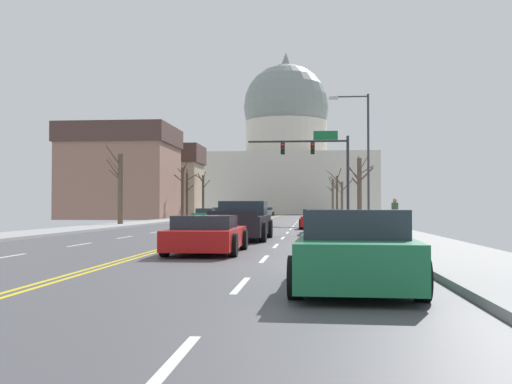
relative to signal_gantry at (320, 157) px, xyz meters
name	(u,v)px	position (x,y,z in m)	size (l,w,h in m)	color
ground	(229,230)	(-5.43, -12.51, -5.19)	(20.00, 180.00, 0.20)	#48484D
signal_gantry	(320,157)	(0.00, 0.00, 0.00)	(7.91, 0.41, 7.15)	#28282D
street_lamp_right	(363,148)	(2.45, -10.25, -0.28)	(2.43, 0.24, 8.08)	#333338
capitol_building	(286,154)	(-5.43, 68.10, 6.20)	(33.64, 20.67, 31.19)	beige
sedan_near_00	(318,218)	(-0.23, -3.95, -4.66)	(2.07, 4.61, 1.19)	black
sedan_near_01	(317,220)	(-0.36, -9.70, -4.65)	(2.14, 4.54, 1.21)	#B71414
sedan_near_02	(325,222)	(-0.03, -16.82, -4.64)	(2.08, 4.72, 1.24)	#9EA3A8
pickup_truck_near_03	(242,222)	(-3.57, -22.39, -4.49)	(2.35, 5.54, 1.59)	black
sedan_near_04	(207,235)	(-3.77, -29.57, -4.69)	(2.13, 4.52, 1.10)	#B71414
sedan_near_05	(354,252)	(-0.01, -36.85, -4.61)	(2.13, 4.27, 1.31)	#1E7247
sedan_oncoming_00	(205,215)	(-10.44, 7.53, -4.65)	(2.02, 4.64, 1.19)	#1E7247
sedan_oncoming_01	(220,213)	(-10.73, 18.97, -4.62)	(2.14, 4.63, 1.26)	#6B6056
sedan_oncoming_02	(236,213)	(-10.46, 30.50, -4.63)	(2.12, 4.59, 1.21)	silver
sedan_oncoming_03	(267,212)	(-7.29, 42.80, -4.61)	(2.06, 4.65, 1.25)	#9EA3A8
flank_building_00	(121,172)	(-21.41, 16.72, -0.09)	(11.67, 10.28, 10.11)	#8C6656
flank_building_01	(147,181)	(-21.81, 28.47, -0.54)	(14.40, 7.11, 9.19)	tan
bare_tree_00	(337,194)	(2.76, 33.26, -2.16)	(1.94, 2.32, 6.32)	#423328
bare_tree_01	(203,193)	(-13.99, 26.04, -2.18)	(2.43, 2.38, 5.64)	#4C3D2D
bare_tree_02	(359,188)	(2.78, -3.33, -2.55)	(1.68, 2.52, 4.97)	brown
bare_tree_03	(120,186)	(-14.21, -5.56, -2.42)	(1.31, 2.75, 5.49)	brown
bare_tree_04	(342,196)	(2.77, 21.08, -2.71)	(2.58, 1.41, 5.00)	brown
bare_tree_05	(187,193)	(-14.27, 17.92, -2.36)	(1.34, 1.38, 5.48)	#423328
bare_tree_06	(333,196)	(2.49, 40.81, -2.31)	(1.54, 1.46, 5.63)	brown
bare_tree_07	(182,191)	(-13.77, 13.15, -2.23)	(1.65, 1.97, 5.71)	#423328
pedestrian_00	(395,213)	(3.50, -16.27, -4.16)	(0.35, 0.34, 1.64)	black
bicycle_parked	(397,225)	(3.34, -18.02, -4.73)	(0.12, 1.77, 0.85)	black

